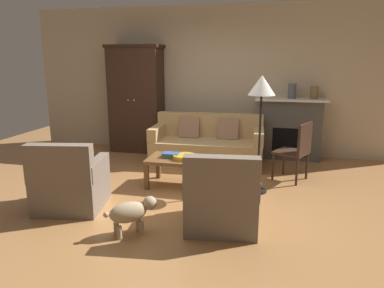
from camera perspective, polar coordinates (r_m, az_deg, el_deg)
The scene contains 15 objects.
ground_plane at distance 4.90m, azimuth -2.86°, elevation -8.24°, with size 9.60×9.60×0.00m, color #B27A47.
back_wall at distance 7.05m, azimuth 2.84°, elevation 10.11°, with size 7.20×0.10×2.80m, color beige.
fireplace at distance 6.79m, azimuth 15.33°, elevation 2.44°, with size 1.26×0.48×1.12m.
armoire at distance 7.16m, azimuth -8.86°, elevation 7.12°, with size 1.06×0.57×2.07m.
couch at distance 6.27m, azimuth 2.47°, elevation -0.34°, with size 1.95×0.94×0.86m.
coffee_table at distance 5.14m, azimuth -0.97°, elevation -2.88°, with size 1.10×0.60×0.42m.
fruit_bowl at distance 5.10m, azimuth -1.21°, elevation -2.05°, with size 0.34×0.34×0.06m, color gold.
book_stack at distance 5.17m, azimuth -3.33°, elevation -1.78°, with size 0.24×0.17×0.07m.
mantel_vase_slate at distance 6.68m, azimuth 15.70°, elevation 8.17°, with size 0.14×0.14×0.26m, color #565B66.
mantel_vase_bronze at distance 6.71m, azimuth 18.96°, elevation 7.79°, with size 0.15×0.15×0.22m, color olive.
armchair_near_left at distance 4.64m, azimuth -18.92°, elevation -6.11°, with size 0.90×0.90×0.88m.
armchair_near_right at distance 3.93m, azimuth 4.76°, elevation -8.95°, with size 0.85×0.85×0.88m.
side_chair_wooden at distance 5.55m, azimuth 16.42°, elevation -0.63°, with size 0.59×0.59×0.90m.
floor_lamp at distance 4.81m, azimuth 11.06°, elevation 8.13°, with size 0.36×0.36×1.61m.
dog at distance 3.86m, azimuth -9.68°, elevation -10.69°, with size 0.48×0.43×0.39m.
Camera 1 is at (1.28, -4.37, 1.82)m, focal length 33.37 mm.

